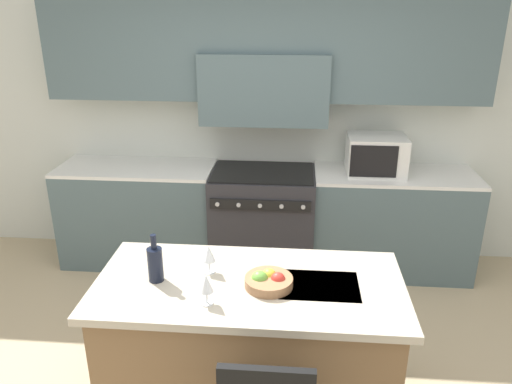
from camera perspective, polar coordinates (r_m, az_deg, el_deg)
The scene contains 9 objects.
back_cabinetry at distance 4.53m, azimuth 1.10°, elevation 11.51°, with size 10.00×0.46×2.70m.
back_counter at distance 4.64m, azimuth 0.80°, elevation -2.97°, with size 3.75×0.62×0.94m.
range_stove at distance 4.62m, azimuth 0.78°, elevation -3.14°, with size 0.93×0.70×0.93m.
microwave at distance 4.45m, azimuth 13.54°, elevation 4.15°, with size 0.50×0.39×0.33m.
kitchen_island at distance 3.10m, azimuth -0.74°, elevation -17.24°, with size 1.74×0.84×0.90m.
wine_bottle at distance 2.86m, azimuth -11.44°, elevation -7.99°, with size 0.09×0.09×0.28m.
wine_glass_near at distance 2.62m, azimuth -5.71°, elevation -10.47°, with size 0.08×0.08×0.17m.
wine_glass_far at distance 2.89m, azimuth -5.41°, elevation -7.14°, with size 0.08×0.08×0.17m.
fruit_bowl at distance 2.79m, azimuth 1.42°, elevation -10.10°, with size 0.27×0.27×0.10m.
Camera 1 is at (0.29, -2.26, 2.39)m, focal length 35.00 mm.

